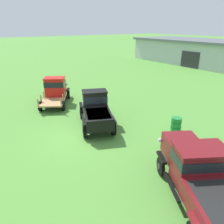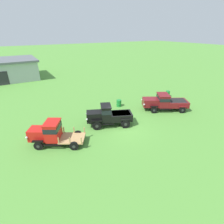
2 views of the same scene
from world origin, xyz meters
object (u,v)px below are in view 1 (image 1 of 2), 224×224
object	(u,v)px
farm_shed	(193,51)
oil_drum_near_fence	(176,124)
vintage_truck_foreground_near	(56,89)
vintage_truck_midrow_center	(201,174)
vintage_truck_second_in_line	(95,109)

from	to	relation	value
farm_shed	oil_drum_near_fence	distance (m)	28.45
farm_shed	oil_drum_near_fence	world-z (taller)	farm_shed
oil_drum_near_fence	vintage_truck_foreground_near	bearing A→B (deg)	-157.12
vintage_truck_foreground_near	oil_drum_near_fence	world-z (taller)	vintage_truck_foreground_near
vintage_truck_foreground_near	oil_drum_near_fence	bearing A→B (deg)	22.88
farm_shed	vintage_truck_midrow_center	xyz separation A→B (m)	(20.50, -27.03, -0.93)
vintage_truck_second_in_line	farm_shed	bearing A→B (deg)	115.21
farm_shed	vintage_truck_second_in_line	xyz separation A→B (m)	(12.67, -26.91, -0.86)
vintage_truck_midrow_center	oil_drum_near_fence	size ratio (longest dim) A/B	6.43
farm_shed	vintage_truck_midrow_center	bearing A→B (deg)	-52.82
vintage_truck_foreground_near	vintage_truck_second_in_line	bearing A→B (deg)	3.71
vintage_truck_second_in_line	oil_drum_near_fence	world-z (taller)	vintage_truck_second_in_line
vintage_truck_midrow_center	vintage_truck_second_in_line	bearing A→B (deg)	179.11
vintage_truck_foreground_near	vintage_truck_midrow_center	bearing A→B (deg)	1.09
vintage_truck_foreground_near	oil_drum_near_fence	size ratio (longest dim) A/B	5.53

